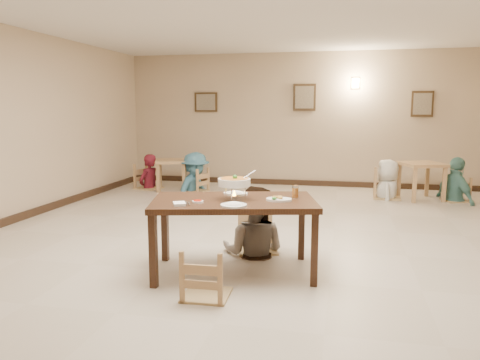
% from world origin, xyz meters
% --- Properties ---
extents(floor, '(10.00, 10.00, 0.00)m').
position_xyz_m(floor, '(0.00, 0.00, 0.00)').
color(floor, '#BFB19E').
rests_on(floor, ground).
extents(ceiling, '(10.00, 10.00, 0.00)m').
position_xyz_m(ceiling, '(0.00, 0.00, 3.00)').
color(ceiling, silver).
rests_on(ceiling, wall_back).
extents(wall_back, '(10.00, 0.00, 10.00)m').
position_xyz_m(wall_back, '(0.00, 5.00, 1.50)').
color(wall_back, tan).
rests_on(wall_back, floor).
extents(baseboard_back, '(8.00, 0.06, 0.12)m').
position_xyz_m(baseboard_back, '(0.00, 4.97, 0.06)').
color(baseboard_back, black).
rests_on(baseboard_back, floor).
extents(picture_a, '(0.55, 0.04, 0.45)m').
position_xyz_m(picture_a, '(-2.20, 4.96, 1.90)').
color(picture_a, '#372717').
rests_on(picture_a, wall_back).
extents(picture_b, '(0.50, 0.04, 0.60)m').
position_xyz_m(picture_b, '(0.10, 4.96, 2.00)').
color(picture_b, '#372717').
rests_on(picture_b, wall_back).
extents(picture_c, '(0.45, 0.04, 0.55)m').
position_xyz_m(picture_c, '(2.60, 4.96, 1.85)').
color(picture_c, '#372717').
rests_on(picture_c, wall_back).
extents(wall_sconce, '(0.16, 0.05, 0.22)m').
position_xyz_m(wall_sconce, '(1.20, 4.96, 2.30)').
color(wall_sconce, '#FFD88C').
rests_on(wall_sconce, wall_back).
extents(main_table, '(1.89, 1.34, 0.80)m').
position_xyz_m(main_table, '(-0.13, -0.99, 0.72)').
color(main_table, '#371F11').
rests_on(main_table, floor).
extents(chair_far, '(0.48, 0.48, 1.02)m').
position_xyz_m(chair_far, '(-0.03, -0.18, 0.51)').
color(chair_far, tan).
rests_on(chair_far, floor).
extents(chair_near, '(0.43, 0.43, 0.91)m').
position_xyz_m(chair_near, '(-0.23, -1.69, 0.45)').
color(chair_near, tan).
rests_on(chair_near, floor).
extents(main_diner, '(0.84, 0.67, 1.67)m').
position_xyz_m(main_diner, '(-0.04, -0.30, 0.83)').
color(main_diner, gray).
rests_on(main_diner, floor).
extents(curry_warmer, '(0.39, 0.35, 0.31)m').
position_xyz_m(curry_warmer, '(-0.13, -0.98, 0.98)').
color(curry_warmer, silver).
rests_on(curry_warmer, main_table).
extents(rice_plate_far, '(0.27, 0.27, 0.06)m').
position_xyz_m(rice_plate_far, '(-0.18, -0.70, 0.81)').
color(rice_plate_far, white).
rests_on(rice_plate_far, main_table).
extents(rice_plate_near, '(0.26, 0.26, 0.06)m').
position_xyz_m(rice_plate_near, '(-0.05, -1.33, 0.81)').
color(rice_plate_near, white).
rests_on(rice_plate_near, main_table).
extents(fried_plate, '(0.27, 0.27, 0.06)m').
position_xyz_m(fried_plate, '(0.35, -0.95, 0.82)').
color(fried_plate, white).
rests_on(fried_plate, main_table).
extents(chili_dish, '(0.12, 0.12, 0.02)m').
position_xyz_m(chili_dish, '(-0.45, -1.23, 0.81)').
color(chili_dish, white).
rests_on(chili_dish, main_table).
extents(napkin_cutlery, '(0.20, 0.25, 0.03)m').
position_xyz_m(napkin_cutlery, '(-0.59, -1.40, 0.82)').
color(napkin_cutlery, white).
rests_on(napkin_cutlery, main_table).
extents(drink_glass, '(0.07, 0.07, 0.14)m').
position_xyz_m(drink_glass, '(0.50, -0.75, 0.86)').
color(drink_glass, white).
rests_on(drink_glass, main_table).
extents(bg_table_left, '(0.84, 0.84, 0.66)m').
position_xyz_m(bg_table_left, '(-2.62, 3.73, 0.53)').
color(bg_table_left, tan).
rests_on(bg_table_left, floor).
extents(bg_table_right, '(0.93, 0.93, 0.72)m').
position_xyz_m(bg_table_right, '(2.48, 3.77, 0.59)').
color(bg_table_right, tan).
rests_on(bg_table_right, floor).
extents(bg_chair_ll, '(0.49, 0.49, 1.04)m').
position_xyz_m(bg_chair_ll, '(-3.18, 3.78, 0.52)').
color(bg_chair_ll, tan).
rests_on(bg_chair_ll, floor).
extents(bg_chair_lr, '(0.45, 0.45, 0.96)m').
position_xyz_m(bg_chair_lr, '(-2.07, 3.66, 0.48)').
color(bg_chair_lr, tan).
rests_on(bg_chair_lr, floor).
extents(bg_chair_rl, '(0.51, 0.51, 1.10)m').
position_xyz_m(bg_chair_rl, '(1.86, 3.76, 0.55)').
color(bg_chair_rl, tan).
rests_on(bg_chair_rl, floor).
extents(bg_chair_rr, '(0.41, 0.41, 0.88)m').
position_xyz_m(bg_chair_rr, '(3.10, 3.73, 0.44)').
color(bg_chair_rr, tan).
rests_on(bg_chair_rr, floor).
extents(bg_diner_a, '(0.52, 0.64, 1.53)m').
position_xyz_m(bg_diner_a, '(-3.18, 3.78, 0.76)').
color(bg_diner_a, maroon).
rests_on(bg_diner_a, floor).
extents(bg_diner_b, '(0.90, 1.21, 1.67)m').
position_xyz_m(bg_diner_b, '(-2.07, 3.66, 0.84)').
color(bg_diner_b, teal).
rests_on(bg_diner_b, floor).
extents(bg_diner_c, '(0.52, 0.77, 1.54)m').
position_xyz_m(bg_diner_c, '(1.86, 3.76, 0.77)').
color(bg_diner_c, silver).
rests_on(bg_diner_c, floor).
extents(bg_diner_d, '(0.82, 1.07, 1.70)m').
position_xyz_m(bg_diner_d, '(3.10, 3.73, 0.85)').
color(bg_diner_d, '#56948E').
rests_on(bg_diner_d, floor).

